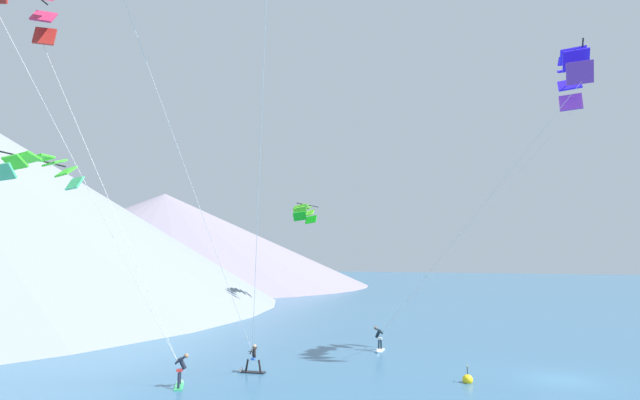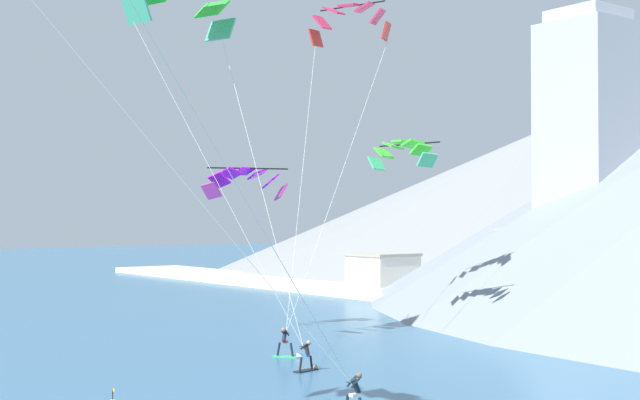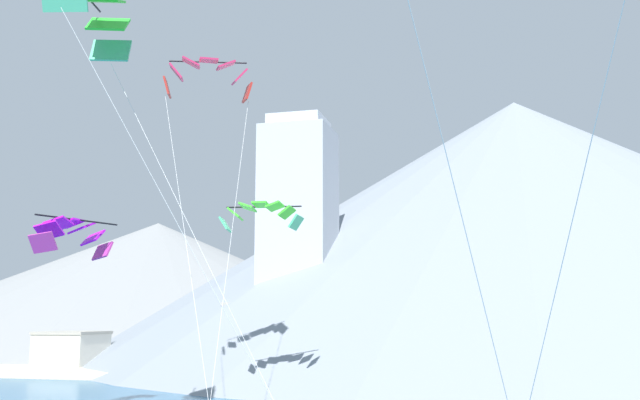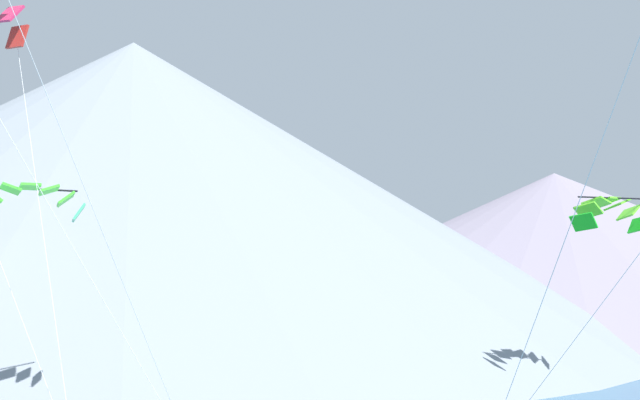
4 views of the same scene
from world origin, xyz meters
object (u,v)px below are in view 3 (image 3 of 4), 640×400
object	(u,v)px
parafoil_kite_near_trail	(208,76)
parafoil_kite_distant_high_outer	(261,213)
parafoil_kite_near_lead	(92,4)
parafoil_kite_distant_mid_solo	(72,233)

from	to	relation	value
parafoil_kite_near_trail	parafoil_kite_distant_high_outer	world-z (taller)	parafoil_kite_near_trail
parafoil_kite_near_lead	parafoil_kite_near_trail	xyz separation A→B (m)	(0.76, 12.05, 0.36)
parafoil_kite_near_lead	parafoil_kite_near_trail	bearing A→B (deg)	86.37
parafoil_kite_near_trail	parafoil_kite_distant_mid_solo	distance (m)	12.95
parafoil_kite_near_lead	parafoil_kite_distant_high_outer	world-z (taller)	parafoil_kite_near_lead
parafoil_kite_distant_high_outer	parafoil_kite_near_trail	bearing A→B (deg)	-146.41
parafoil_kite_distant_high_outer	parafoil_kite_distant_mid_solo	distance (m)	11.45
parafoil_kite_near_lead	parafoil_kite_distant_mid_solo	world-z (taller)	parafoil_kite_near_lead
parafoil_kite_near_trail	parafoil_kite_distant_mid_solo	world-z (taller)	parafoil_kite_near_trail
parafoil_kite_near_lead	parafoil_kite_distant_mid_solo	bearing A→B (deg)	125.90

